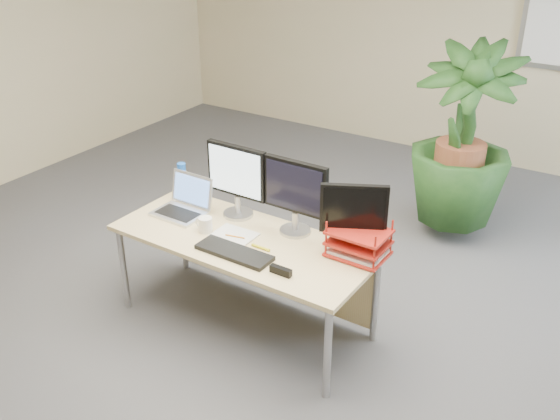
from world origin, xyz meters
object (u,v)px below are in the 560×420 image
Objects in this scene: monitor_right at (295,192)px; laptop at (184,204)px; monitor_left at (237,176)px; floor_plant at (460,152)px; desk at (252,251)px.

laptop is at bearing -168.79° from monitor_right.
laptop is (-0.34, -0.15, -0.23)m from monitor_left.
monitor_right reaches higher than laptop.
monitor_left is 1.02× the size of monitor_right.
floor_plant reaches higher than laptop.
monitor_left is (-0.97, -1.70, 0.19)m from floor_plant.
monitor_left reaches higher than desk.
laptop is at bearing -155.63° from monitor_left.
floor_plant is at bearing 67.77° from desk.
monitor_right is (0.45, 0.00, -0.00)m from monitor_left.
desk is 0.59m from laptop.
monitor_left is at bearing 24.37° from laptop.
floor_plant is (0.76, 1.85, 0.23)m from desk.
laptop is (-0.79, -0.16, -0.22)m from monitor_right.
desk is 3.48× the size of monitor_right.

